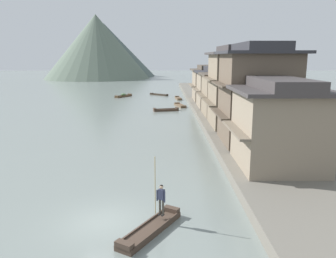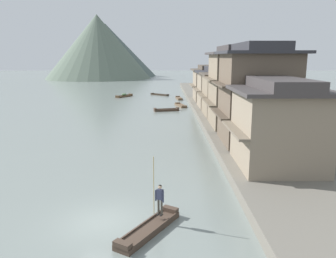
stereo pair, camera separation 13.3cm
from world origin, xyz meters
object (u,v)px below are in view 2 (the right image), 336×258
at_px(boat_moored_second, 179,98).
at_px(boat_moored_third, 181,105).
at_px(house_waterfront_far, 217,87).
at_px(house_waterfront_tall, 233,87).
at_px(house_waterfront_narrow, 222,92).
at_px(boat_midriver_drifting, 160,95).
at_px(house_waterfront_second, 257,95).
at_px(boat_moored_far, 124,96).
at_px(house_waterfront_end, 207,83).
at_px(boat_moored_nearest, 166,110).
at_px(boatman_person, 160,196).
at_px(boat_foreground_poled, 149,229).
at_px(house_waterfront_nearest, 278,124).

bearing_deg(boat_moored_second, boat_moored_third, -90.59).
bearing_deg(boat_moored_second, house_waterfront_far, -71.25).
height_order(house_waterfront_tall, house_waterfront_narrow, house_waterfront_tall).
distance_m(boat_midriver_drifting, house_waterfront_second, 46.15).
distance_m(boat_moored_far, boat_midriver_drifting, 8.12).
xyz_separation_m(house_waterfront_narrow, house_waterfront_end, (-0.02, 15.81, -0.00)).
xyz_separation_m(house_waterfront_second, house_waterfront_far, (-0.04, 22.37, -1.30)).
bearing_deg(boat_moored_third, house_waterfront_far, -44.63).
bearing_deg(house_waterfront_narrow, house_waterfront_tall, -89.41).
xyz_separation_m(house_waterfront_tall, house_waterfront_narrow, (-0.07, 7.18, -1.30)).
bearing_deg(house_waterfront_end, boat_moored_third, -148.39).
bearing_deg(boat_moored_nearest, boat_midriver_drifting, 93.67).
bearing_deg(boatman_person, boat_moored_third, 86.03).
bearing_deg(boatman_person, house_waterfront_far, 77.12).
xyz_separation_m(boat_moored_nearest, house_waterfront_second, (7.91, -22.62, 4.86)).
height_order(house_waterfront_narrow, house_waterfront_far, same).
height_order(boat_foreground_poled, house_waterfront_far, house_waterfront_far).
bearing_deg(boat_midriver_drifting, boat_moored_second, -60.05).
bearing_deg(boat_moored_third, boat_midriver_drifting, 102.75).
bearing_deg(house_waterfront_far, boat_moored_far, 130.86).
xyz_separation_m(boat_foreground_poled, house_waterfront_nearest, (8.59, 7.91, 3.57)).
bearing_deg(house_waterfront_narrow, boat_foreground_poled, -105.55).
relative_size(boat_moored_far, house_waterfront_end, 0.56).
bearing_deg(boat_foreground_poled, boat_moored_second, 86.21).
distance_m(boat_midriver_drifting, house_waterfront_tall, 38.58).
relative_size(house_waterfront_nearest, house_waterfront_narrow, 0.94).
xyz_separation_m(boatman_person, house_waterfront_end, (7.71, 44.55, 2.24)).
bearing_deg(boat_foreground_poled, house_waterfront_tall, 69.67).
bearing_deg(boatman_person, boat_moored_far, 98.68).
bearing_deg(boat_moored_far, boatman_person, -81.32).
distance_m(boat_foreground_poled, house_waterfront_far, 38.30).
relative_size(boat_moored_third, house_waterfront_far, 0.58).
bearing_deg(house_waterfront_far, boat_midriver_drifting, 112.41).
bearing_deg(house_waterfront_far, house_waterfront_narrow, -94.26).
bearing_deg(boat_moored_third, house_waterfront_end, 31.61).
relative_size(boatman_person, boat_moored_nearest, 0.75).
bearing_deg(boat_foreground_poled, house_waterfront_narrow, 74.45).
height_order(boat_moored_second, house_waterfront_narrow, house_waterfront_narrow).
bearing_deg(boatman_person, boat_foreground_poled, -120.52).
distance_m(boat_moored_nearest, house_waterfront_end, 11.43).
xyz_separation_m(house_waterfront_second, house_waterfront_end, (-0.62, 30.68, -1.30)).
bearing_deg(house_waterfront_narrow, boat_moored_second, 101.59).
distance_m(boatman_person, house_waterfront_nearest, 10.96).
distance_m(boat_midriver_drifting, house_waterfront_far, 24.67).
bearing_deg(house_waterfront_end, house_waterfront_second, -88.84).
distance_m(boat_moored_nearest, boat_midriver_drifting, 22.35).
bearing_deg(boat_moored_third, boat_moored_nearest, -115.86).
height_order(house_waterfront_tall, house_waterfront_far, house_waterfront_tall).
bearing_deg(boat_moored_second, house_waterfront_narrow, -78.41).
height_order(boatman_person, house_waterfront_far, house_waterfront_far).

